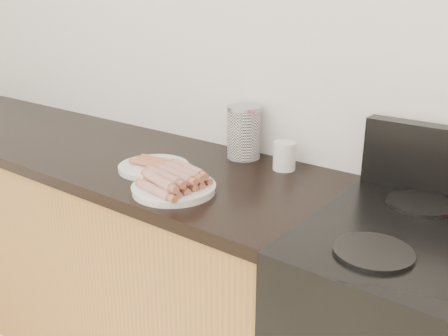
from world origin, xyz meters
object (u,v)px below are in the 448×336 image
Objects in this scene: canister at (244,132)px; mug at (284,156)px; main_plate at (174,189)px; side_plate at (154,167)px.

canister reaches higher than mug.
mug is at bearing 67.17° from main_plate.
canister reaches higher than main_plate.
canister is at bearing 173.17° from mug.
mug is (0.16, 0.37, 0.04)m from main_plate.
mug is at bearing 37.77° from side_plate.
canister is 0.19m from mug.
side_plate is 2.48× the size of mug.
main_plate is at bearing -112.83° from mug.
main_plate is at bearing -29.08° from side_plate.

